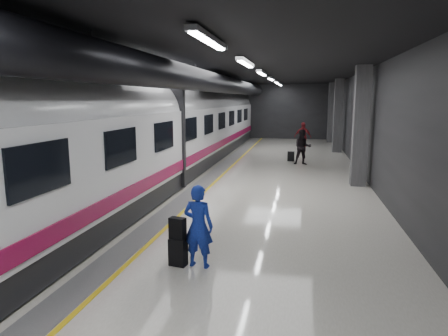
{
  "coord_description": "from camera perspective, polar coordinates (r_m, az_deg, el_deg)",
  "views": [
    {
      "loc": [
        2.41,
        -13.73,
        3.27
      ],
      "look_at": [
        0.1,
        -1.98,
        1.2
      ],
      "focal_mm": 32.0,
      "sensor_mm": 36.0,
      "label": 1
    }
  ],
  "objects": [
    {
      "name": "train",
      "position": [
        14.9,
        -11.27,
        5.01
      ],
      "size": [
        3.05,
        38.0,
        4.05
      ],
      "color": "black",
      "rests_on": "ground"
    },
    {
      "name": "suitcase_main",
      "position": [
        8.13,
        -6.58,
        -11.84
      ],
      "size": [
        0.37,
        0.27,
        0.55
      ],
      "primitive_type": "cube",
      "rotation": [
        0.0,
        0.0,
        -0.18
      ],
      "color": "black",
      "rests_on": "ground"
    },
    {
      "name": "platform_hall",
      "position": [
        14.93,
        0.73,
        10.85
      ],
      "size": [
        10.02,
        40.02,
        4.51
      ],
      "color": "black",
      "rests_on": "ground"
    },
    {
      "name": "traveler_far_b",
      "position": [
        25.62,
        11.18,
        4.38
      ],
      "size": [
        1.16,
        0.73,
        1.85
      ],
      "primitive_type": "imported",
      "rotation": [
        0.0,
        0.0,
        -0.28
      ],
      "color": "maroon",
      "rests_on": "ground"
    },
    {
      "name": "suitcase_far",
      "position": [
        21.6,
        9.54,
        1.67
      ],
      "size": [
        0.36,
        0.24,
        0.51
      ],
      "primitive_type": "cube",
      "rotation": [
        0.0,
        0.0,
        -0.05
      ],
      "color": "black",
      "rests_on": "ground"
    },
    {
      "name": "traveler_far_a",
      "position": [
        20.42,
        11.17,
        2.93
      ],
      "size": [
        0.92,
        0.74,
        1.77
      ],
      "primitive_type": "imported",
      "rotation": [
        0.0,
        0.0,
        0.09
      ],
      "color": "black",
      "rests_on": "ground"
    },
    {
      "name": "traveler_main",
      "position": [
        7.87,
        -3.68,
        -8.29
      ],
      "size": [
        0.65,
        0.47,
        1.65
      ],
      "primitive_type": "imported",
      "rotation": [
        0.0,
        0.0,
        3.02
      ],
      "color": "#1936BF",
      "rests_on": "ground"
    },
    {
      "name": "ground",
      "position": [
        14.32,
        1.14,
        -3.38
      ],
      "size": [
        40.0,
        40.0,
        0.0
      ],
      "primitive_type": "plane",
      "color": "silver",
      "rests_on": "ground"
    },
    {
      "name": "shoulder_bag",
      "position": [
        7.99,
        -6.66,
        -8.53
      ],
      "size": [
        0.35,
        0.24,
        0.42
      ],
      "primitive_type": "cube",
      "rotation": [
        0.0,
        0.0,
        -0.24
      ],
      "color": "black",
      "rests_on": "suitcase_main"
    }
  ]
}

